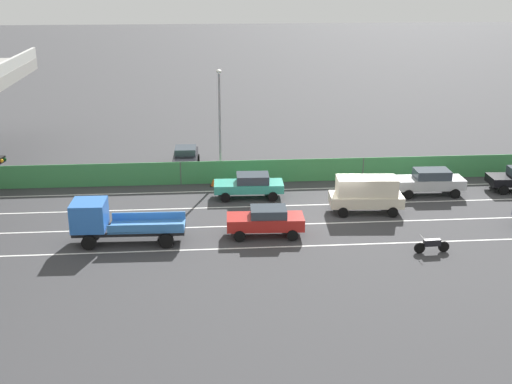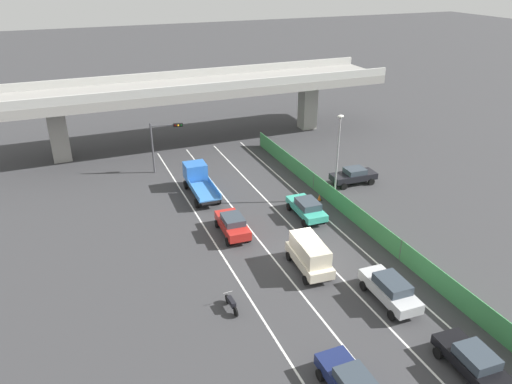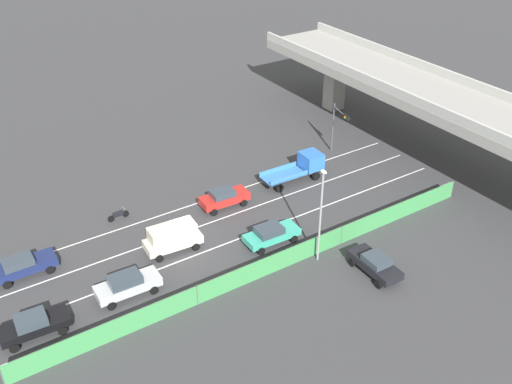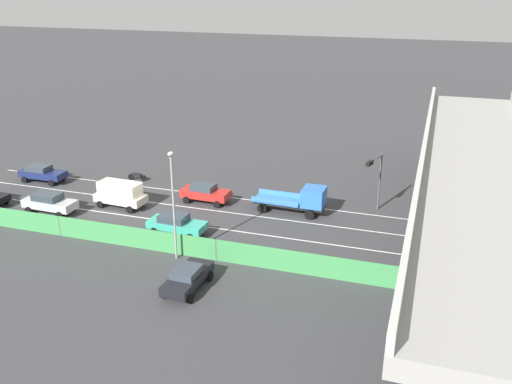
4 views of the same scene
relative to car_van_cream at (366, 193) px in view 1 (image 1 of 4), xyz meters
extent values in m
plane|color=#38383A|center=(-0.07, 1.53, -1.28)|extent=(300.00, 300.00, 0.00)
cube|color=silver|center=(-5.03, 5.12, -1.27)|extent=(0.14, 43.19, 0.01)
cube|color=silver|center=(-1.72, 5.12, -1.27)|extent=(0.14, 43.19, 0.01)
cube|color=silver|center=(1.59, 5.12, -1.27)|extent=(0.14, 43.19, 0.01)
cube|color=silver|center=(4.90, 5.12, -1.27)|extent=(0.14, 43.19, 0.01)
cube|color=#3D8E4C|center=(6.64, 5.12, -0.45)|extent=(0.06, 39.19, 1.65)
cylinder|color=#4C514C|center=(6.64, -1.41, -0.45)|extent=(0.10, 0.10, 1.65)
cylinder|color=#4C514C|center=(6.64, 11.66, -0.45)|extent=(0.10, 0.10, 1.65)
cube|color=beige|center=(0.00, 0.00, -0.46)|extent=(2.14, 4.63, 0.68)
cube|color=beige|center=(0.00, 0.00, 0.44)|extent=(1.87, 3.80, 1.11)
cylinder|color=black|center=(-0.80, 1.59, -0.96)|extent=(0.27, 0.65, 0.64)
cylinder|color=black|center=(1.02, 1.46, -0.96)|extent=(0.27, 0.65, 0.64)
cylinder|color=black|center=(-1.02, -1.46, -0.96)|extent=(0.27, 0.65, 0.64)
cylinder|color=black|center=(0.80, -1.59, -0.96)|extent=(0.27, 0.65, 0.64)
cube|color=#B7BABC|center=(3.03, -5.04, -0.46)|extent=(1.87, 4.69, 0.68)
cube|color=#333D47|center=(3.02, -5.21, 0.17)|extent=(1.60, 2.33, 0.58)
cylinder|color=black|center=(2.21, -3.43, -0.96)|extent=(0.24, 0.65, 0.64)
cylinder|color=black|center=(3.94, -3.49, -0.96)|extent=(0.24, 0.65, 0.64)
cylinder|color=black|center=(2.11, -6.59, -0.96)|extent=(0.24, 0.65, 0.64)
cylinder|color=black|center=(3.85, -6.64, -0.96)|extent=(0.24, 0.65, 0.64)
cube|color=teal|center=(3.47, 7.09, -0.52)|extent=(1.96, 4.64, 0.56)
cube|color=#333D47|center=(3.46, 6.82, 0.04)|extent=(1.66, 2.18, 0.56)
cylinder|color=black|center=(2.62, 8.67, -0.96)|extent=(0.24, 0.65, 0.64)
cylinder|color=black|center=(4.42, 8.61, -0.96)|extent=(0.24, 0.65, 0.64)
cylinder|color=black|center=(2.51, 5.56, -0.96)|extent=(0.24, 0.65, 0.64)
cylinder|color=black|center=(4.31, 5.50, -0.96)|extent=(0.24, 0.65, 0.64)
cylinder|color=black|center=(2.54, -10.12, -0.96)|extent=(0.25, 0.65, 0.64)
cylinder|color=black|center=(4.32, -10.21, -0.96)|extent=(0.25, 0.65, 0.64)
cube|color=red|center=(-3.29, 6.64, -0.45)|extent=(1.91, 4.43, 0.69)
cube|color=#333D47|center=(-3.30, 6.46, 0.14)|extent=(1.61, 2.09, 0.50)
cylinder|color=black|center=(-4.09, 8.15, -0.96)|extent=(0.25, 0.65, 0.64)
cylinder|color=black|center=(-2.36, 8.08, -0.96)|extent=(0.25, 0.65, 0.64)
cylinder|color=black|center=(-4.22, 5.19, -0.96)|extent=(0.25, 0.65, 0.64)
cylinder|color=black|center=(-2.49, 5.12, -0.96)|extent=(0.25, 0.65, 0.64)
cube|color=black|center=(-3.57, 14.25, -0.55)|extent=(1.77, 6.18, 0.25)
cube|color=blue|center=(-3.51, 16.40, 0.35)|extent=(2.05, 1.90, 1.56)
cube|color=#3875BC|center=(-3.59, 13.26, -0.38)|extent=(2.11, 4.20, 0.10)
cube|color=#3875BC|center=(-4.56, 13.28, -0.15)|extent=(0.19, 4.15, 0.47)
cube|color=#3875BC|center=(-2.63, 13.23, -0.15)|extent=(0.19, 4.15, 0.47)
cylinder|color=black|center=(-4.51, 16.37, -0.88)|extent=(0.28, 0.81, 0.80)
cylinder|color=black|center=(-2.51, 16.31, -0.88)|extent=(0.28, 0.81, 0.80)
cylinder|color=black|center=(-4.62, 12.19, -0.88)|extent=(0.28, 0.81, 0.80)
cylinder|color=black|center=(-2.62, 12.14, -0.88)|extent=(0.28, 0.81, 0.80)
cylinder|color=black|center=(-6.50, -1.37, -0.98)|extent=(0.13, 0.60, 0.60)
cylinder|color=black|center=(-6.44, -2.72, -0.98)|extent=(0.13, 0.60, 0.60)
cube|color=black|center=(-6.47, -2.05, -0.70)|extent=(0.32, 0.93, 0.36)
cylinder|color=#B2B2B2|center=(-6.49, -1.48, -0.36)|extent=(0.60, 0.06, 0.03)
cube|color=black|center=(10.82, 11.38, -0.50)|extent=(4.47, 1.92, 0.60)
cube|color=#333D47|center=(10.95, 11.37, 0.05)|extent=(1.91, 1.63, 0.49)
cylinder|color=black|center=(9.30, 10.53, -0.96)|extent=(0.65, 0.24, 0.64)
cylinder|color=black|center=(9.35, 12.32, -0.96)|extent=(0.65, 0.24, 0.64)
cylinder|color=black|center=(12.30, 10.44, -0.96)|extent=(0.65, 0.24, 0.64)
cylinder|color=black|center=(12.35, 12.23, -0.96)|extent=(0.65, 0.24, 0.64)
sphere|color=#EFA319|center=(-3.88, 20.61, 3.66)|extent=(0.20, 0.20, 0.20)
sphere|color=black|center=(-3.59, 20.54, 3.66)|extent=(0.20, 0.20, 0.20)
cylinder|color=gray|center=(7.23, 8.82, 2.55)|extent=(0.16, 0.16, 7.66)
ellipsoid|color=silver|center=(7.23, 8.82, 6.56)|extent=(0.60, 0.36, 0.28)
cone|color=orange|center=(6.01, 9.38, -1.00)|extent=(0.36, 0.36, 0.56)
cube|color=black|center=(6.01, 9.38, -1.26)|extent=(0.47, 0.47, 0.03)
camera|label=1|loc=(-38.43, 10.11, 13.24)|focal=46.69mm
camera|label=2|loc=(-14.19, -24.97, 18.23)|focal=34.14mm
camera|label=3|loc=(34.59, -14.73, 26.89)|focal=40.80mm
camera|label=4|loc=(39.58, 25.47, 17.72)|focal=39.46mm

